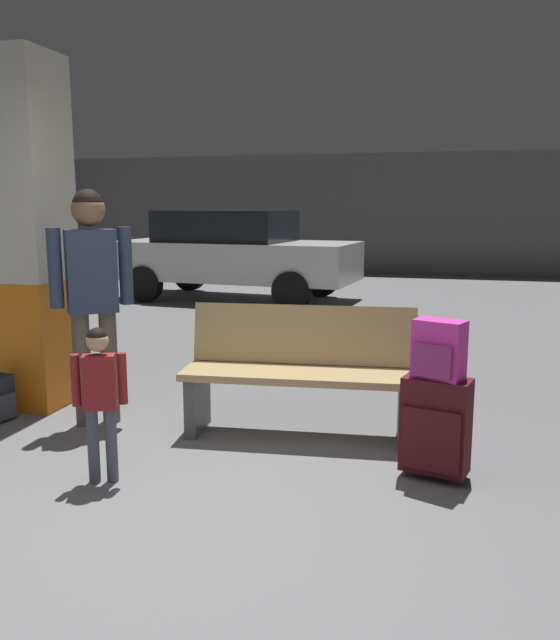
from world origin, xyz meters
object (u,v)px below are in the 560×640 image
(child, at_px, (99,388))
(backpack_bright, at_px, (439,350))
(bench, at_px, (300,372))
(structural_pillar, at_px, (27,236))
(parked_car_far, at_px, (233,252))
(adult, at_px, (92,282))
(suitcase, at_px, (435,426))

(child, bearing_deg, backpack_bright, 16.07)
(bench, distance_m, backpack_bright, 1.14)
(structural_pillar, bearing_deg, bench, -4.31)
(structural_pillar, height_order, backpack_bright, structural_pillar)
(structural_pillar, distance_m, parked_car_far, 6.15)
(parked_car_far, bearing_deg, adult, -80.18)
(structural_pillar, relative_size, suitcase, 4.51)
(parked_car_far, bearing_deg, child, -77.16)
(child, height_order, parked_car_far, parked_car_far)
(bench, bearing_deg, structural_pillar, 175.69)
(suitcase, height_order, parked_car_far, parked_car_far)
(bench, xyz_separation_m, adult, (-1.48, -0.17, 0.61))
(bench, height_order, adult, adult)
(suitcase, distance_m, backpack_bright, 0.45)
(structural_pillar, bearing_deg, adult, -24.31)
(backpack_bright, bearing_deg, parked_car_far, 117.33)
(structural_pillar, bearing_deg, backpack_bright, -12.99)
(structural_pillar, distance_m, adult, 0.88)
(structural_pillar, height_order, adult, structural_pillar)
(structural_pillar, bearing_deg, suitcase, -12.98)
(backpack_bright, bearing_deg, suitcase, 7.53)
(backpack_bright, relative_size, adult, 0.20)
(backpack_bright, bearing_deg, adult, 170.79)
(suitcase, relative_size, backpack_bright, 1.78)
(structural_pillar, distance_m, suitcase, 3.41)
(suitcase, bearing_deg, parked_car_far, 117.34)
(child, bearing_deg, suitcase, 16.06)
(structural_pillar, distance_m, backpack_bright, 3.30)
(adult, xyz_separation_m, parked_car_far, (-1.12, 6.45, -0.24))
(child, bearing_deg, parked_car_far, 102.84)
(child, bearing_deg, bench, 50.08)
(suitcase, xyz_separation_m, parked_car_far, (-3.54, 6.84, 0.48))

